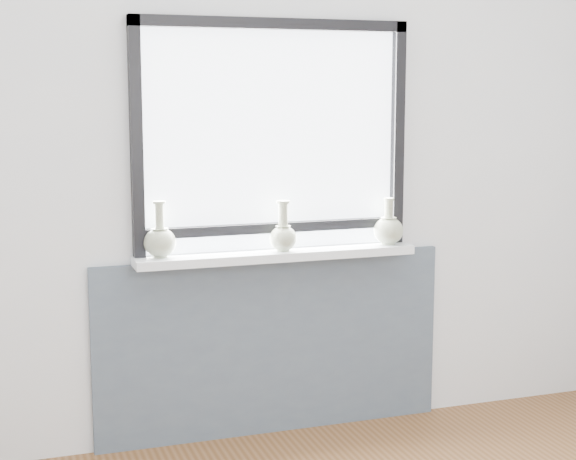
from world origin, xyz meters
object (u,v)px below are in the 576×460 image
object	(u,v)px
vase_c	(388,229)
windowsill	(277,255)
vase_a	(160,240)
vase_b	(283,235)

from	to	relation	value
vase_c	windowsill	bearing A→B (deg)	179.10
windowsill	vase_a	size ratio (longest dim) A/B	5.27
vase_b	vase_c	xyz separation A→B (m)	(0.53, 0.01, 0.00)
vase_a	vase_c	distance (m)	1.10
vase_b	vase_c	size ratio (longest dim) A/B	1.04
windowsill	vase_c	xyz separation A→B (m)	(0.56, -0.01, 0.09)
vase_b	windowsill	bearing A→B (deg)	143.74
vase_a	vase_b	bearing A→B (deg)	-2.77
vase_a	windowsill	bearing A→B (deg)	-0.94
windowsill	vase_b	distance (m)	0.10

